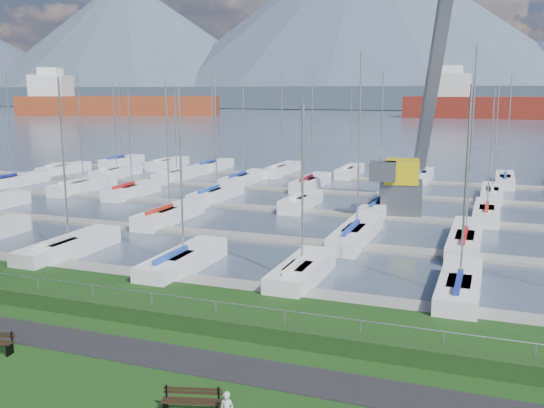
% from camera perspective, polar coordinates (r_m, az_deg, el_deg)
% --- Properties ---
extents(path, '(160.00, 2.00, 0.04)m').
position_cam_1_polar(path, '(23.97, -12.93, -13.33)').
color(path, black).
rests_on(path, grass).
extents(water, '(800.00, 540.00, 0.20)m').
position_cam_1_polar(water, '(281.63, 18.02, 8.05)').
color(water, '#435062').
extents(hedge, '(80.00, 0.70, 0.70)m').
position_cam_1_polar(hedge, '(25.87, -9.77, -10.56)').
color(hedge, '#1A3513').
rests_on(hedge, grass).
extents(fence, '(80.00, 0.04, 0.04)m').
position_cam_1_polar(fence, '(25.90, -9.38, -8.52)').
color(fence, '#9B9EA3').
rests_on(fence, grass).
extents(foothill, '(900.00, 80.00, 12.00)m').
position_cam_1_polar(foothill, '(351.41, 18.61, 9.47)').
color(foothill, '#3A4855').
rests_on(foothill, water).
extents(mountains, '(1190.00, 360.00, 115.00)m').
position_cam_1_polar(mountains, '(427.44, 20.33, 14.94)').
color(mountains, '#3B4257').
rests_on(mountains, water).
extents(docks, '(90.00, 41.60, 0.25)m').
position_cam_1_polar(docks, '(49.74, 5.62, -0.86)').
color(docks, slate).
rests_on(docks, water).
extents(bench_right, '(1.85, 0.89, 0.85)m').
position_cam_1_polar(bench_right, '(19.34, -7.57, -17.93)').
color(bench_right, black).
rests_on(bench_right, grass).
extents(person, '(0.45, 0.30, 1.20)m').
position_cam_1_polar(person, '(18.56, -4.28, -18.51)').
color(person, '#B3B3BA').
rests_on(person, grass).
extents(crane, '(6.34, 13.22, 22.35)m').
position_cam_1_polar(crane, '(50.52, 12.96, 5.45)').
color(crane, '#565A5E').
rests_on(crane, water).
extents(cargo_ship_west, '(82.16, 41.79, 21.50)m').
position_cam_1_polar(cargo_ship_west, '(261.26, -15.06, 8.95)').
color(cargo_ship_west, maroon).
rests_on(cargo_ship_west, water).
extents(cargo_ship_mid, '(106.99, 22.40, 21.50)m').
position_cam_1_polar(cargo_ship_mid, '(239.64, 24.20, 8.21)').
color(cargo_ship_mid, maroon).
rests_on(cargo_ship_mid, water).
extents(sailboat_fleet, '(75.27, 49.12, 13.06)m').
position_cam_1_polar(sailboat_fleet, '(52.30, 4.78, 5.97)').
color(sailboat_fleet, silver).
rests_on(sailboat_fleet, water).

